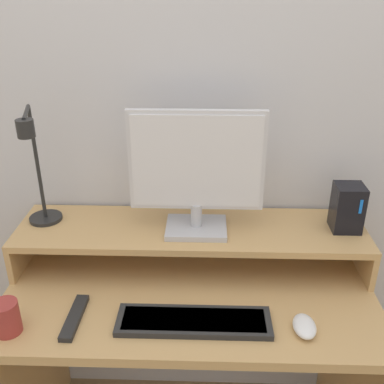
% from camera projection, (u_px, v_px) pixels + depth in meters
% --- Properties ---
extents(wall_back, '(6.00, 0.05, 2.50)m').
position_uv_depth(wall_back, '(193.00, 101.00, 1.47)').
color(wall_back, silver).
rests_on(wall_back, ground_plane).
extents(desk, '(1.14, 0.58, 0.74)m').
position_uv_depth(desk, '(190.00, 342.00, 1.49)').
color(desk, tan).
rests_on(desk, ground_plane).
extents(monitor_shelf, '(1.14, 0.29, 0.14)m').
position_uv_depth(monitor_shelf, '(191.00, 232.00, 1.48)').
color(monitor_shelf, tan).
rests_on(monitor_shelf, desk).
extents(monitor, '(0.41, 0.15, 0.40)m').
position_uv_depth(monitor, '(197.00, 171.00, 1.37)').
color(monitor, '#BCBCC1').
rests_on(monitor, monitor_shelf).
extents(desk_lamp, '(0.12, 0.22, 0.40)m').
position_uv_depth(desk_lamp, '(37.00, 174.00, 1.38)').
color(desk_lamp, black).
rests_on(desk_lamp, monitor_shelf).
extents(router_dock, '(0.09, 0.09, 0.15)m').
position_uv_depth(router_dock, '(347.00, 208.00, 1.43)').
color(router_dock, black).
rests_on(router_dock, monitor_shelf).
extents(keyboard, '(0.43, 0.12, 0.02)m').
position_uv_depth(keyboard, '(194.00, 321.00, 1.25)').
color(keyboard, '#282828').
rests_on(keyboard, desk).
extents(mouse, '(0.06, 0.10, 0.03)m').
position_uv_depth(mouse, '(304.00, 326.00, 1.22)').
color(mouse, white).
rests_on(mouse, desk).
extents(remote_control, '(0.04, 0.18, 0.02)m').
position_uv_depth(remote_control, '(75.00, 317.00, 1.27)').
color(remote_control, black).
rests_on(remote_control, desk).
extents(mug, '(0.07, 0.07, 0.10)m').
position_uv_depth(mug, '(6.00, 318.00, 1.21)').
color(mug, '#9E332D').
rests_on(mug, desk).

